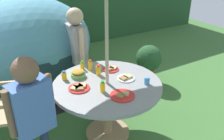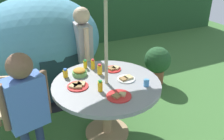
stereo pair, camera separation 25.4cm
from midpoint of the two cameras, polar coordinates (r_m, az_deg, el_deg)
The scene contains 18 objects.
ground_plane at distance 3.08m, azimuth 1.28°, elevation -14.60°, with size 10.00×10.00×0.02m, color #3D6B33.
hedge_backdrop at distance 5.55m, azimuth -14.29°, elevation 15.53°, with size 9.00×0.70×2.06m, color #234C28.
garden_table at distance 2.73m, azimuth 1.40°, elevation -5.43°, with size 1.20×1.20×0.70m.
dome_tent at distance 4.00m, azimuth -14.74°, elevation 6.38°, with size 2.25×2.25×1.41m.
potted_plant at distance 4.01m, azimuth 12.34°, elevation 1.69°, with size 0.43×0.43×0.63m.
child_in_grey_shirt at distance 3.40m, azimuth -4.69°, elevation 6.47°, with size 0.23×0.45×1.34m.
child_in_blue_shirt at distance 2.22m, azimuth -16.35°, elevation -7.41°, with size 0.42×0.26×1.28m.
snack_bowl at distance 2.82m, azimuth -5.09°, elevation -0.54°, with size 0.17×0.17×0.08m.
plate_near_left at distance 2.43m, azimuth 4.64°, elevation -6.13°, with size 0.25×0.25×0.03m.
plate_front_edge at distance 2.74m, azimuth 5.97°, elevation -2.09°, with size 0.20×0.20×0.03m.
plate_mid_left at distance 2.95m, azimuth 2.73°, elevation 0.23°, with size 0.20×0.20×0.03m.
plate_mid_right at distance 2.60m, azimuth -5.28°, elevation -3.74°, with size 0.23×0.23×0.03m.
juice_bottle_near_right at distance 2.83m, azimuth -0.34°, elevation 0.06°, with size 0.06×0.06×0.13m.
juice_bottle_far_left at distance 2.49m, azimuth 0.12°, elevation -3.86°, with size 0.05×0.05×0.12m.
juice_bottle_far_right at distance 2.99m, azimuth -3.87°, elevation 1.30°, with size 0.05×0.05×0.11m.
juice_bottle_center_front at distance 2.95m, azimuth -2.06°, elevation 1.28°, with size 0.05×0.05×0.13m.
juice_bottle_center_back at distance 2.79m, azimuth -8.31°, elevation -0.83°, with size 0.06×0.06×0.11m.
cup_near at distance 2.64m, azimuth 10.78°, elevation -3.04°, with size 0.06×0.06×0.07m, color #4C99D8.
Camera 2 is at (-0.93, -2.13, 2.02)m, focal length 39.12 mm.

